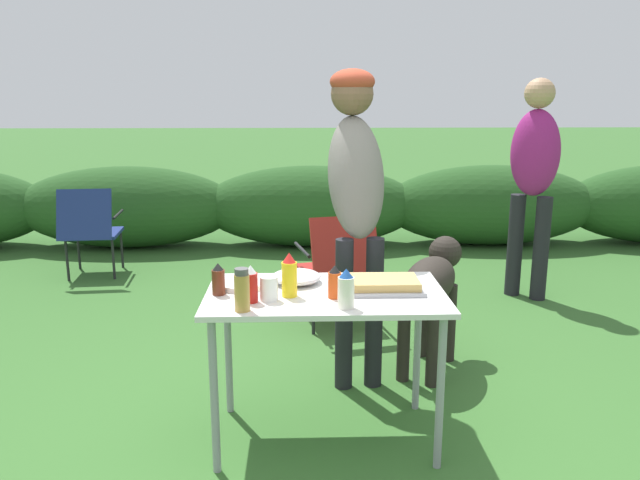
% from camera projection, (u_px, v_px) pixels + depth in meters
% --- Properties ---
extents(ground_plane, '(60.00, 60.00, 0.00)m').
position_uv_depth(ground_plane, '(325.00, 436.00, 3.04)').
color(ground_plane, '#336028').
extents(shrub_hedge, '(14.40, 0.90, 0.88)m').
position_uv_depth(shrub_hedge, '(311.00, 206.00, 6.84)').
color(shrub_hedge, '#234C1E').
rests_on(shrub_hedge, ground).
extents(folding_table, '(1.10, 0.64, 0.74)m').
position_uv_depth(folding_table, '(326.00, 308.00, 2.89)').
color(folding_table, silver).
rests_on(folding_table, ground).
extents(food_tray, '(0.36, 0.25, 0.06)m').
position_uv_depth(food_tray, '(384.00, 285.00, 2.89)').
color(food_tray, '#9E9EA3').
rests_on(food_tray, folding_table).
extents(plate_stack, '(0.24, 0.24, 0.03)m').
position_uv_depth(plate_stack, '(241.00, 284.00, 2.95)').
color(plate_stack, white).
rests_on(plate_stack, folding_table).
extents(mixing_bowl, '(0.24, 0.24, 0.06)m').
position_uv_depth(mixing_bowl, '(296.00, 277.00, 3.01)').
color(mixing_bowl, silver).
rests_on(mixing_bowl, folding_table).
extents(paper_cup_stack, '(0.08, 0.08, 0.11)m').
position_uv_depth(paper_cup_stack, '(269.00, 288.00, 2.74)').
color(paper_cup_stack, white).
rests_on(paper_cup_stack, folding_table).
extents(ketchup_bottle, '(0.06, 0.06, 0.17)m').
position_uv_depth(ketchup_bottle, '(251.00, 285.00, 2.71)').
color(ketchup_bottle, red).
rests_on(ketchup_bottle, folding_table).
extents(hot_sauce_bottle, '(0.06, 0.06, 0.15)m').
position_uv_depth(hot_sauce_bottle, '(335.00, 282.00, 2.77)').
color(hot_sauce_bottle, '#CC4214').
rests_on(hot_sauce_bottle, folding_table).
extents(mayo_bottle, '(0.07, 0.07, 0.17)m').
position_uv_depth(mayo_bottle, '(346.00, 289.00, 2.64)').
color(mayo_bottle, silver).
rests_on(mayo_bottle, folding_table).
extents(bbq_sauce_bottle, '(0.06, 0.06, 0.15)m').
position_uv_depth(bbq_sauce_bottle, '(218.00, 280.00, 2.82)').
color(bbq_sauce_bottle, '#562314').
rests_on(bbq_sauce_bottle, folding_table).
extents(mustard_bottle, '(0.07, 0.07, 0.20)m').
position_uv_depth(mustard_bottle, '(289.00, 276.00, 2.79)').
color(mustard_bottle, yellow).
rests_on(mustard_bottle, folding_table).
extents(spice_jar, '(0.06, 0.06, 0.18)m').
position_uv_depth(spice_jar, '(242.00, 290.00, 2.60)').
color(spice_jar, '#B2893D').
rests_on(spice_jar, folding_table).
extents(standing_person_in_red_jacket, '(0.36, 0.51, 1.77)m').
position_uv_depth(standing_person_in_red_jacket, '(356.00, 181.00, 3.45)').
color(standing_person_in_red_jacket, black).
rests_on(standing_person_in_red_jacket, ground).
extents(standing_person_in_dark_puffer, '(0.48, 0.46, 1.76)m').
position_uv_depth(standing_person_in_dark_puffer, '(534.00, 169.00, 4.93)').
color(standing_person_in_dark_puffer, black).
rests_on(standing_person_in_dark_puffer, ground).
extents(dog, '(0.54, 0.88, 0.76)m').
position_uv_depth(dog, '(432.00, 285.00, 3.72)').
color(dog, '#28231E').
rests_on(dog, ground).
extents(camp_chair_green_behind_table, '(0.52, 0.63, 0.83)m').
position_uv_depth(camp_chair_green_behind_table, '(90.00, 227.00, 5.61)').
color(camp_chair_green_behind_table, navy).
rests_on(camp_chair_green_behind_table, ground).
extents(camp_chair_near_hedge, '(0.59, 0.68, 0.83)m').
position_uv_depth(camp_chair_near_hedge, '(338.00, 264.00, 4.38)').
color(camp_chair_near_hedge, maroon).
rests_on(camp_chair_near_hedge, ground).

